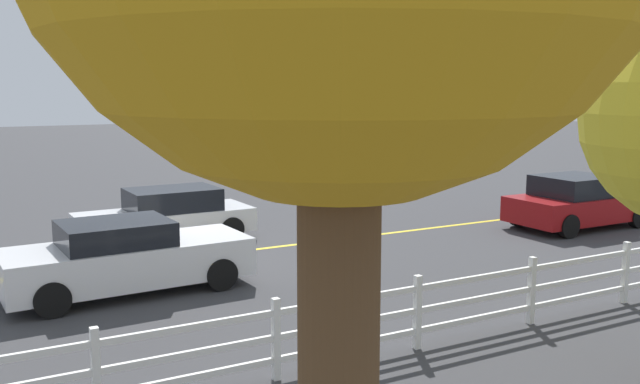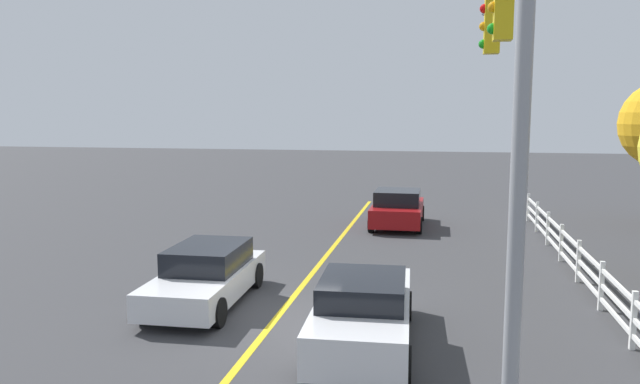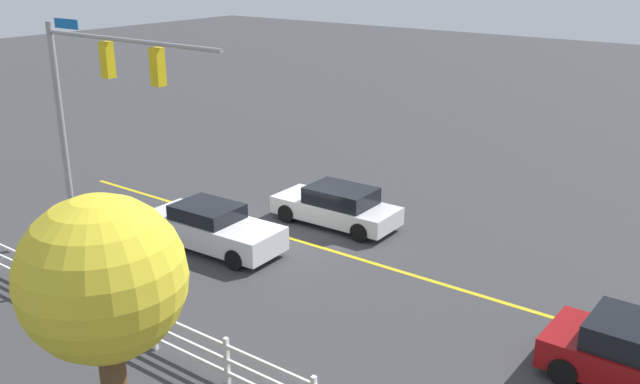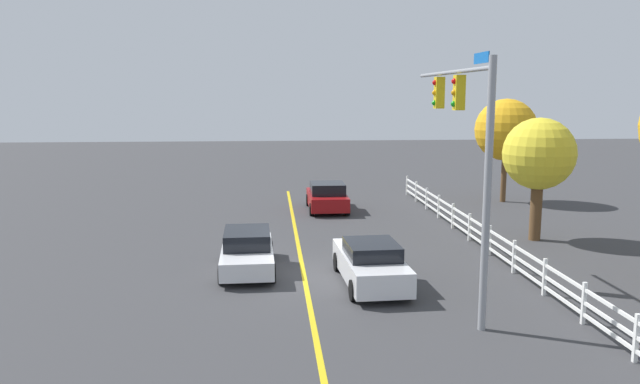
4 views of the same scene
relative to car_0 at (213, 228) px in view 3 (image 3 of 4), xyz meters
name	(u,v)px [view 3 (image 3 of 4)]	position (x,y,z in m)	size (l,w,h in m)	color
ground_plane	(288,238)	(-1.36, -2.08, -0.69)	(120.00, 120.00, 0.00)	#38383A
lane_center_stripe	(392,269)	(-5.36, -2.08, -0.69)	(28.00, 0.16, 0.01)	gold
signal_assembly	(95,96)	(2.17, 2.26, 4.31)	(7.17, 0.38, 7.11)	gray
car_0	(213,228)	(0.00, 0.00, 0.00)	(4.71, 2.02, 1.43)	silver
car_2	(337,206)	(-1.97, -4.00, -0.02)	(4.45, 1.94, 1.37)	silver
white_rail_fence	(189,343)	(-4.36, 5.08, -0.09)	(26.10, 0.10, 1.15)	white
tree_2	(103,281)	(-5.46, 7.85, 2.89)	(2.96, 2.96, 5.11)	brown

